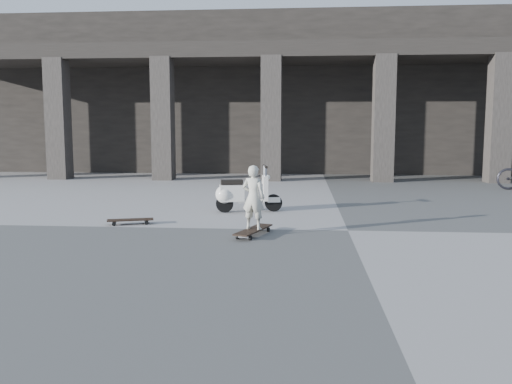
# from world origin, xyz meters

# --- Properties ---
(ground) EXTENTS (90.00, 90.00, 0.00)m
(ground) POSITION_xyz_m (0.00, 0.00, 0.00)
(ground) COLOR #51514F
(ground) RESTS_ON ground
(colonnade) EXTENTS (28.00, 8.82, 6.00)m
(colonnade) POSITION_xyz_m (-0.00, 13.77, 3.03)
(colonnade) COLOR black
(colonnade) RESTS_ON ground
(longboard) EXTENTS (0.57, 1.08, 0.11)m
(longboard) POSITION_xyz_m (-1.56, -0.55, 0.08)
(longboard) COLOR black
(longboard) RESTS_ON ground
(skateboard_spare) EXTENTS (0.84, 0.44, 0.10)m
(skateboard_spare) POSITION_xyz_m (-3.86, 0.25, 0.07)
(skateboard_spare) COLOR black
(skateboard_spare) RESTS_ON ground
(child) EXTENTS (0.43, 0.35, 1.04)m
(child) POSITION_xyz_m (-1.56, -0.55, 0.62)
(child) COLOR beige
(child) RESTS_ON longboard
(scooter) EXTENTS (1.37, 0.59, 0.97)m
(scooter) POSITION_xyz_m (-2.10, 1.84, 0.38)
(scooter) COLOR black
(scooter) RESTS_ON ground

